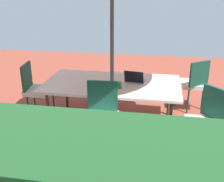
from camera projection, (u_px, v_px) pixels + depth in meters
The scene contains 8 objects.
ground_plane at pixel (112, 122), 4.82m from camera, with size 10.00×10.00×0.02m, color brown.
dining_table at pixel (112, 85), 4.57m from camera, with size 2.23×1.22×0.73m.
chair_east at pixel (36, 87), 4.86m from camera, with size 0.49×0.48×0.98m.
chair_north at pixel (101, 113), 3.89m from camera, with size 0.46×0.47×0.98m.
chair_northwest at pixel (207, 120), 3.69m from camera, with size 0.59×0.59×0.98m.
chair_southwest at pixel (193, 82), 5.13m from camera, with size 0.58×0.58×0.98m.
laptop at pixel (135, 80), 4.56m from camera, with size 0.35×0.29×0.21m.
cup at pixel (119, 85), 4.28m from camera, with size 0.07×0.07×0.11m, color #286B33.
Camera 1 is at (-0.73, 4.23, 2.25)m, focal length 44.11 mm.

